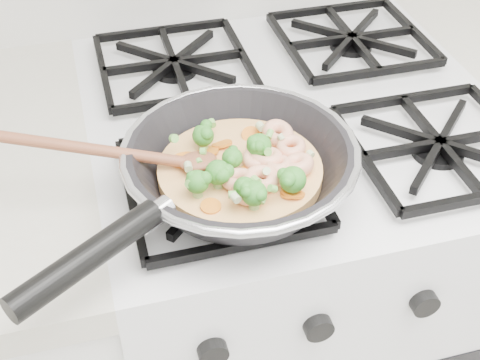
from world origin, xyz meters
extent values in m
cube|color=white|center=(0.00, 1.70, 0.45)|extent=(0.60, 0.60, 0.90)
cube|color=black|center=(0.00, 1.70, 0.91)|extent=(0.56, 0.56, 0.02)
torus|color=silver|center=(-0.13, 1.53, 0.97)|extent=(0.28, 0.28, 0.01)
cylinder|color=black|center=(-0.32, 1.41, 0.97)|extent=(0.16, 0.12, 0.03)
cylinder|color=#F5B86A|center=(-0.13, 1.53, 0.94)|extent=(0.20, 0.20, 0.02)
ellipsoid|color=brown|center=(-0.18, 1.55, 0.96)|extent=(0.05, 0.04, 0.01)
cylinder|color=brown|center=(-0.31, 1.57, 0.99)|extent=(0.24, 0.07, 0.07)
torus|color=#F2B48F|center=(-0.11, 1.53, 0.96)|extent=(0.06, 0.06, 0.02)
torus|color=#F2B48F|center=(-0.09, 1.51, 0.96)|extent=(0.05, 0.05, 0.02)
torus|color=#F2B48F|center=(-0.13, 1.48, 0.96)|extent=(0.06, 0.06, 0.02)
torus|color=#F2B48F|center=(-0.10, 1.53, 0.96)|extent=(0.06, 0.06, 0.02)
torus|color=#F2B48F|center=(-0.14, 1.50, 0.96)|extent=(0.06, 0.06, 0.02)
torus|color=#F2B48F|center=(-0.11, 1.49, 0.96)|extent=(0.06, 0.06, 0.02)
torus|color=#F2B48F|center=(-0.13, 1.48, 0.96)|extent=(0.06, 0.06, 0.02)
torus|color=#F2B48F|center=(-0.07, 1.51, 0.96)|extent=(0.05, 0.06, 0.02)
torus|color=#F2B48F|center=(-0.07, 1.57, 0.96)|extent=(0.06, 0.06, 0.02)
torus|color=#F2B48F|center=(-0.06, 1.54, 0.96)|extent=(0.06, 0.06, 0.02)
ellipsoid|color=#3F902F|center=(-0.10, 1.54, 0.97)|extent=(0.04, 0.04, 0.03)
ellipsoid|color=#3F902F|center=(-0.14, 1.53, 0.97)|extent=(0.03, 0.03, 0.02)
ellipsoid|color=#3F902F|center=(-0.14, 1.47, 0.97)|extent=(0.03, 0.03, 0.02)
ellipsoid|color=#3F902F|center=(-0.13, 1.46, 0.97)|extent=(0.04, 0.04, 0.03)
ellipsoid|color=#3F902F|center=(-0.19, 1.50, 0.97)|extent=(0.04, 0.04, 0.03)
ellipsoid|color=#3F902F|center=(-0.08, 1.47, 0.97)|extent=(0.04, 0.04, 0.03)
ellipsoid|color=#3F902F|center=(-0.16, 1.51, 0.97)|extent=(0.04, 0.04, 0.03)
ellipsoid|color=#3F902F|center=(-0.16, 1.58, 0.97)|extent=(0.03, 0.03, 0.03)
cylinder|color=orange|center=(-0.09, 1.59, 0.95)|extent=(0.03, 0.03, 0.01)
cylinder|color=orange|center=(-0.06, 1.54, 0.95)|extent=(0.04, 0.04, 0.01)
cylinder|color=orange|center=(-0.08, 1.59, 0.95)|extent=(0.04, 0.04, 0.01)
cylinder|color=orange|center=(-0.08, 1.47, 0.95)|extent=(0.04, 0.04, 0.00)
cylinder|color=orange|center=(-0.19, 1.57, 0.95)|extent=(0.04, 0.04, 0.01)
cylinder|color=orange|center=(-0.10, 1.59, 0.95)|extent=(0.03, 0.03, 0.01)
cylinder|color=orange|center=(-0.18, 1.47, 0.95)|extent=(0.03, 0.03, 0.01)
cylinder|color=orange|center=(-0.17, 1.56, 0.95)|extent=(0.04, 0.04, 0.00)
cylinder|color=orange|center=(-0.16, 1.57, 0.95)|extent=(0.04, 0.04, 0.01)
cylinder|color=orange|center=(-0.13, 1.51, 0.95)|extent=(0.04, 0.04, 0.01)
cylinder|color=orange|center=(-0.10, 1.56, 0.95)|extent=(0.03, 0.03, 0.01)
cylinder|color=orange|center=(-0.13, 1.51, 0.95)|extent=(0.04, 0.04, 0.01)
cylinder|color=orange|center=(-0.14, 1.58, 0.95)|extent=(0.03, 0.03, 0.01)
cylinder|color=orange|center=(-0.09, 1.54, 0.95)|extent=(0.03, 0.03, 0.01)
cylinder|color=orange|center=(-0.09, 1.47, 0.95)|extent=(0.03, 0.03, 0.00)
cylinder|color=orange|center=(-0.19, 1.56, 0.95)|extent=(0.04, 0.04, 0.01)
cylinder|color=#6EBB4B|center=(-0.17, 1.55, 0.97)|extent=(0.01, 0.01, 0.01)
cylinder|color=#6EBB4B|center=(-0.18, 1.54, 0.97)|extent=(0.01, 0.01, 0.01)
cylinder|color=#6EBB4B|center=(-0.10, 1.52, 0.97)|extent=(0.01, 0.01, 0.01)
cylinder|color=#6EBB4B|center=(-0.20, 1.58, 0.98)|extent=(0.01, 0.01, 0.01)
cylinder|color=#B8CD90|center=(-0.07, 1.55, 0.97)|extent=(0.01, 0.01, 0.01)
cylinder|color=#B8CD90|center=(-0.15, 1.46, 0.97)|extent=(0.01, 0.01, 0.01)
cylinder|color=#B8CD90|center=(-0.11, 1.50, 0.97)|extent=(0.01, 0.01, 0.01)
cylinder|color=#6EBB4B|center=(-0.20, 1.49, 0.97)|extent=(0.01, 0.01, 0.01)
cylinder|color=#6EBB4B|center=(-0.12, 1.48, 0.97)|extent=(0.01, 0.01, 0.01)
cylinder|color=#B8CD90|center=(-0.19, 1.53, 0.97)|extent=(0.01, 0.01, 0.01)
cylinder|color=#6EBB4B|center=(-0.14, 1.46, 0.97)|extent=(0.01, 0.01, 0.01)
cylinder|color=#B8CD90|center=(-0.09, 1.59, 0.97)|extent=(0.01, 0.01, 0.01)
cylinder|color=#6EBB4B|center=(-0.15, 1.60, 0.97)|extent=(0.01, 0.01, 0.01)
cylinder|color=#6EBB4B|center=(-0.13, 1.45, 0.97)|extent=(0.01, 0.01, 0.01)
cylinder|color=#6EBB4B|center=(-0.11, 1.46, 0.97)|extent=(0.01, 0.01, 0.01)
cylinder|color=#6EBB4B|center=(-0.08, 1.56, 0.97)|extent=(0.01, 0.01, 0.01)
cylinder|color=#6EBB4B|center=(-0.16, 1.47, 0.97)|extent=(0.01, 0.01, 0.01)
cylinder|color=#B8CD90|center=(-0.05, 1.52, 0.97)|extent=(0.01, 0.01, 0.01)
camera|label=1|loc=(-0.29, 0.95, 1.45)|focal=49.34mm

